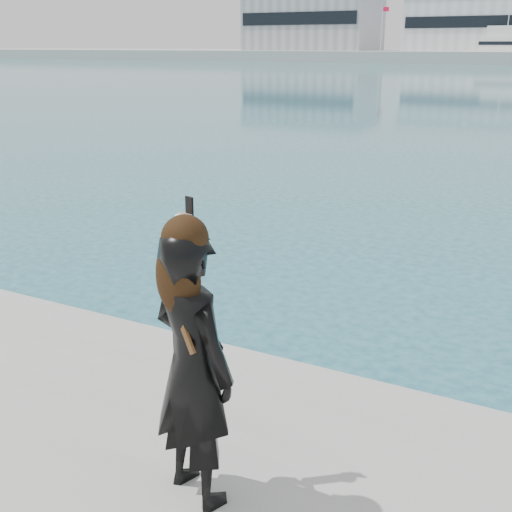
# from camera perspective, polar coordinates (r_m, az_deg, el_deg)

# --- Properties ---
(warehouse_grey_left) EXTENTS (26.52, 16.36, 11.50)m
(warehouse_grey_left) POSITION_cam_1_polar(r_m,az_deg,el_deg) (142.81, 5.12, 20.08)
(warehouse_grey_left) COLOR gray
(warehouse_grey_left) RESTS_ON far_quay
(warehouse_white) EXTENTS (24.48, 15.35, 9.50)m
(warehouse_white) POSITION_cam_1_polar(r_m,az_deg,el_deg) (133.24, 19.03, 18.91)
(warehouse_white) COLOR silver
(warehouse_white) RESTS_ON far_quay
(flagpole_left) EXTENTS (1.28, 0.16, 8.00)m
(flagpole_left) POSITION_cam_1_polar(r_m,az_deg,el_deg) (130.26, 11.16, 19.46)
(flagpole_left) COLOR silver
(flagpole_left) RESTS_ON far_quay
(woman) EXTENTS (0.64, 0.52, 1.61)m
(woman) POSITION_cam_1_polar(r_m,az_deg,el_deg) (3.38, -5.73, -9.16)
(woman) COLOR black
(woman) RESTS_ON near_quay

